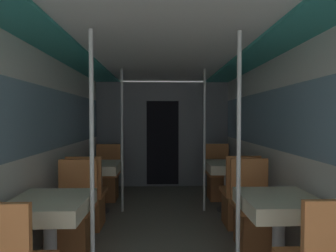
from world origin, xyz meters
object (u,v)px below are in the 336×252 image
Objects in this scene: chair_left_far_1 at (107,182)px; chair_right_near_1 at (239,203)px; chair_right_far_0 at (254,220)px; support_pole_left_0 at (92,158)px; chair_right_far_1 at (219,182)px; chair_left_near_1 at (88,205)px; dining_table_right_1 at (228,170)px; support_pole_left_1 at (122,141)px; dining_table_left_1 at (98,170)px; chair_left_far_0 at (73,222)px; support_pole_right_1 at (204,140)px; dining_table_right_0 at (279,209)px; dining_table_left_0 at (50,211)px; support_pole_right_0 at (239,158)px.

chair_right_near_1 is at bearing 148.91° from chair_left_far_1.
chair_right_far_0 is at bearing -90.00° from chair_right_near_1.
chair_right_far_1 is at bearing 55.41° from support_pole_left_0.
chair_left_near_1 and chair_right_near_1 have the same top height.
chair_left_far_1 is at bearing 163.22° from dining_table_right_1.
chair_right_far_1 is at bearing 20.23° from support_pole_left_1.
chair_right_far_0 is (1.90, -1.11, -0.32)m from dining_table_left_1.
chair_left_far_0 is 0.44× the size of support_pole_left_0.
support_pole_right_1 is at bearing 58.88° from chair_right_far_1.
chair_right_far_1 is (1.56, 2.26, -0.76)m from support_pole_left_0.
chair_left_far_0 is 2.01m from dining_table_right_0.
dining_table_right_1 is at bearing 47.24° from support_pole_left_0.
chair_right_far_0 is at bearing 138.51° from chair_left_far_1.
dining_table_left_1 is 0.66m from chair_left_near_1.
dining_table_left_0 is 0.34× the size of support_pole_left_0.
support_pole_left_1 is 1.21m from support_pole_right_1.
dining_table_right_1 is 0.78× the size of chair_right_near_1.
support_pole_left_0 is at bearing -125.71° from support_pole_right_1.
support_pole_left_0 is 2.27× the size of chair_right_near_1.
dining_table_left_0 is at bearing 90.00° from chair_left_far_0.
chair_left_near_1 is 1.01m from support_pole_left_1.
dining_table_left_1 is 1.00× the size of dining_table_right_0.
dining_table_right_1 is (1.90, 1.68, 0.00)m from dining_table_left_0.
chair_right_far_0 is 1.00× the size of chair_right_near_1.
dining_table_right_1 is at bearing 0.00° from support_pole_right_1.
dining_table_left_1 is 0.78× the size of chair_left_near_1.
support_pole_left_1 is at bearing 20.23° from chair_right_far_1.
chair_right_far_0 is 1.39m from support_pole_right_1.
dining_table_right_0 is at bearing -30.25° from chair_left_near_1.
dining_table_left_1 is at bearing -30.25° from chair_right_far_0.
support_pole_right_1 is at bearing 47.24° from dining_table_left_0.
support_pole_left_0 reaches higher than dining_table_right_0.
support_pole_left_0 is 2.91× the size of dining_table_left_1.
dining_table_right_1 is at bearing 90.00° from dining_table_right_0.
support_pole_left_1 is at bearing 132.76° from dining_table_right_0.
support_pole_left_1 is at bearing 90.00° from support_pole_left_0.
support_pole_left_0 is at bearing -72.66° from chair_left_near_1.
support_pole_right_0 is 2.27× the size of chair_right_far_1.
chair_left_near_1 is 1.28× the size of dining_table_right_0.
chair_left_near_1 is at bearing 149.75° from dining_table_right_0.
dining_table_left_0 is at bearing -90.00° from chair_left_near_1.
dining_table_left_0 is 0.34× the size of support_pole_right_1.
chair_right_near_1 is 1.00× the size of chair_right_far_1.
chair_left_far_1 is at bearing -41.49° from chair_right_far_0.
support_pole_right_1 is (1.56, -0.57, 0.76)m from chair_left_far_1.
dining_table_left_1 is at bearing 90.00° from dining_table_left_0.
chair_right_far_0 is at bearing -35.48° from support_pole_left_1.
support_pole_left_0 is at bearing 20.23° from chair_right_far_0.
chair_right_near_1 is (1.90, -0.57, -0.32)m from dining_table_left_1.
support_pole_left_0 is (0.35, -0.57, 0.76)m from chair_left_far_0.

